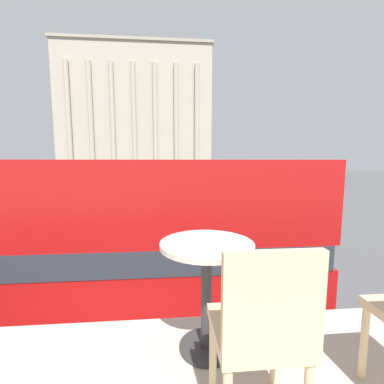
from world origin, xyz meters
TOP-DOWN VIEW (x-y plane):
  - double_decker_bus at (-1.40, 3.37)m, footprint 10.30×2.74m
  - cafe_dining_table at (1.07, -0.35)m, footprint 0.60×0.60m
  - cafe_chair_0 at (1.23, -0.91)m, footprint 0.40×0.40m
  - plaza_building_left at (-5.55, 54.46)m, footprint 29.47×15.47m
  - traffic_light_near at (-1.85, 10.61)m, footprint 0.42×0.24m
  - traffic_light_mid at (5.88, 19.46)m, footprint 0.42×0.24m
  - pedestrian_black at (2.65, 11.85)m, footprint 0.32×0.32m
  - pedestrian_yellow at (-1.34, 33.59)m, footprint 0.32×0.32m
  - pedestrian_red at (6.94, 26.87)m, footprint 0.32×0.32m

SIDE VIEW (x-z plane):
  - pedestrian_black at x=2.65m, z-range 0.13..1.86m
  - pedestrian_red at x=6.94m, z-range 0.14..1.88m
  - pedestrian_yellow at x=-1.34m, z-range 0.15..1.96m
  - double_decker_bus at x=-1.40m, z-range 0.25..4.55m
  - traffic_light_near at x=-1.85m, z-range 0.57..4.27m
  - traffic_light_mid at x=5.88m, z-range 0.62..4.81m
  - cafe_chair_0 at x=1.23m, z-range 3.09..4.00m
  - cafe_dining_table at x=1.07m, z-range 3.20..3.93m
  - plaza_building_left at x=-5.55m, z-range -0.01..26.23m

